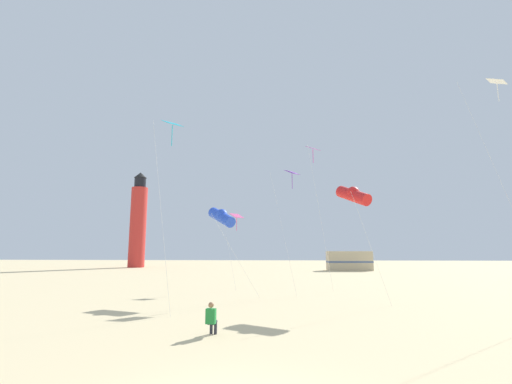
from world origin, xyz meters
name	(u,v)px	position (x,y,z in m)	size (l,w,h in m)	color
kite_flyer_standing	(211,318)	(-1.64, 6.53, 0.61)	(0.36, 0.53, 1.16)	#238438
kite_diamond_violet	(291,177)	(1.65, 19.11, 8.22)	(2.21, 2.21, 8.77)	silver
kite_diamond_cyan	(172,130)	(-4.70, 10.77, 9.05)	(1.45, 1.45, 9.65)	silver
kite_diamond_rainbow	(236,218)	(-2.69, 21.92, 5.50)	(1.73, 1.73, 5.89)	silver
kite_tube_blue	(222,217)	(-2.99, 16.54, 5.13)	(3.62, 3.72, 5.84)	silver
kite_diamond_white	(497,91)	(13.01, 13.23, 11.77)	(2.90, 2.90, 12.61)	silver
kite_tube_scarlet	(353,195)	(5.08, 14.48, 6.16)	(2.64, 2.97, 6.87)	silver
kite_diamond_magenta	(313,154)	(3.50, 21.43, 10.50)	(1.80, 1.80, 11.21)	silver
lighthouse_distant	(138,222)	(-24.29, 55.52, 7.84)	(2.80, 2.80, 16.80)	red
rv_van_tan	(349,261)	(10.85, 48.23, 1.39)	(6.60, 2.83, 2.80)	#C6B28C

